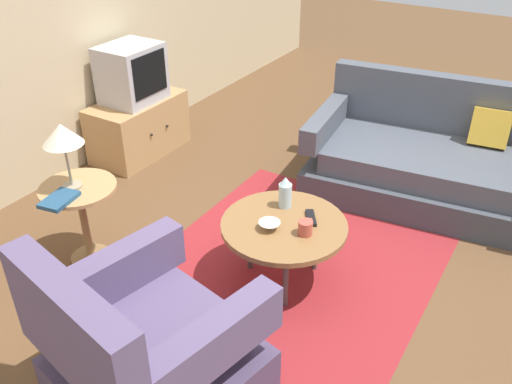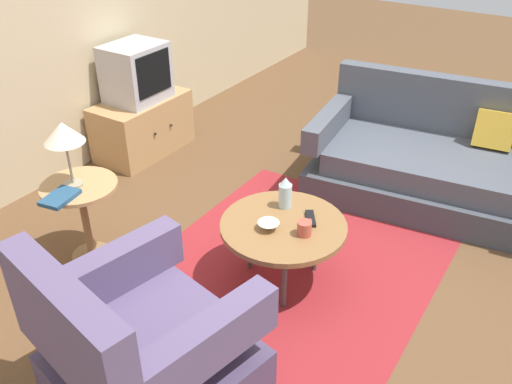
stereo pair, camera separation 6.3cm
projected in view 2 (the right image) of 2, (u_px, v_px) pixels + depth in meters
ground_plane at (303, 272)px, 3.66m from camera, size 16.00×16.00×0.00m
back_wall at (22, 17)px, 4.08m from camera, size 9.00×0.12×2.70m
area_rug at (282, 279)px, 3.60m from camera, size 2.39×1.78×0.00m
armchair at (142, 350)px, 2.67m from camera, size 1.06×1.03×0.94m
couch at (436, 164)px, 4.35m from camera, size 1.22×1.99×0.88m
coffee_table at (283, 228)px, 3.39m from camera, size 0.79×0.79×0.44m
side_table at (83, 206)px, 3.59m from camera, size 0.49×0.49×0.58m
tv_stand at (143, 126)px, 5.04m from camera, size 0.89×0.51×0.52m
television at (136, 73)px, 4.78m from camera, size 0.50×0.43×0.50m
table_lamp at (63, 135)px, 3.31m from camera, size 0.25×0.25×0.44m
vase at (285, 193)px, 3.48m from camera, size 0.09×0.09×0.22m
mug at (305, 228)px, 3.25m from camera, size 0.14×0.09×0.09m
bowl at (268, 226)px, 3.31m from camera, size 0.13×0.13×0.05m
tv_remote_dark at (311, 218)px, 3.40m from camera, size 0.17×0.14×0.02m
book at (60, 197)px, 3.35m from camera, size 0.25×0.19×0.03m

